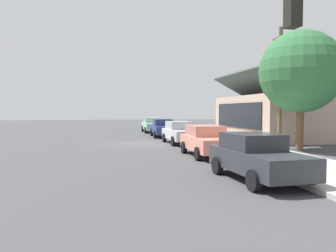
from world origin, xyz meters
name	(u,v)px	position (x,y,z in m)	size (l,w,h in m)	color
ground_plane	(139,143)	(0.00, 0.00, 0.00)	(120.00, 120.00, 0.00)	#424244
sidewalk_curb	(213,141)	(0.00, 5.60, 0.08)	(60.00, 4.20, 0.16)	#B2AFA8
car_seafoam	(153,125)	(-11.69, 2.67, 0.82)	(4.80, 2.12, 1.59)	#9ED1BC
car_navy	(163,128)	(-5.45, 2.72, 0.82)	(4.68, 2.13, 1.59)	navy
car_silver	(180,132)	(0.76, 2.87, 0.81)	(4.62, 2.11, 1.59)	silver
car_coral	(207,140)	(7.28, 2.82, 0.82)	(4.49, 2.10, 1.59)	#EA8C75
car_charcoal	(256,156)	(13.39, 2.67, 0.81)	(4.54, 2.24, 1.59)	#2D3035
storefront_building	(277,116)	(-2.07, 11.98, 1.94)	(11.60, 7.43, 5.61)	tan
shade_tree	(301,72)	(6.29, 8.83, 4.64)	(4.81, 4.81, 7.06)	brown
utility_pole_wooden	(280,85)	(5.09, 8.20, 3.93)	(1.80, 0.24, 7.50)	brown
fire_hydrant_red	(201,137)	(1.58, 4.20, 0.50)	(0.22, 0.22, 0.71)	red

